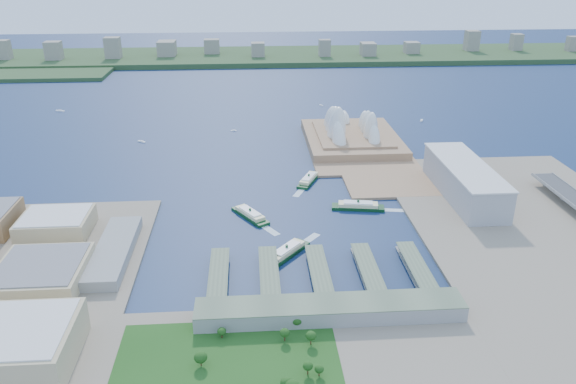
{
  "coord_description": "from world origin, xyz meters",
  "views": [
    {
      "loc": [
        -41.0,
        -479.83,
        254.44
      ],
      "look_at": [
        -1.86,
        68.26,
        18.0
      ],
      "focal_mm": 35.0,
      "sensor_mm": 36.0,
      "label": 1
    }
  ],
  "objects": [
    {
      "name": "terminal_building",
      "position": [
        15.0,
        -135.0,
        9.0
      ],
      "size": [
        200.0,
        28.0,
        12.0
      ],
      "primitive_type": "cube",
      "color": "gray",
      "rests_on": "south_land"
    },
    {
      "name": "ferry_a",
      "position": [
        -42.83,
        46.53,
        5.07
      ],
      "size": [
        40.03,
        52.72,
        10.14
      ],
      "primitive_type": null,
      "rotation": [
        0.0,
        0.0,
        0.56
      ],
      "color": "#0D3616",
      "rests_on": "ground"
    },
    {
      "name": "ferry_c",
      "position": [
        -10.39,
        -34.84,
        5.24
      ],
      "size": [
        46.28,
        51.72,
        10.49
      ],
      "primitive_type": null,
      "rotation": [
        0.0,
        0.0,
        2.45
      ],
      "color": "#0D3616",
      "rests_on": "ground"
    },
    {
      "name": "ferry_d",
      "position": [
        72.72,
        59.02,
        5.27
      ],
      "size": [
        57.29,
        22.9,
        10.54
      ],
      "primitive_type": null,
      "rotation": [
        0.0,
        0.0,
        1.41
      ],
      "color": "#0D3616",
      "rests_on": "ground"
    },
    {
      "name": "ferry_b",
      "position": [
        28.21,
        139.4,
        4.9
      ],
      "size": [
        33.46,
        52.61,
        9.8
      ],
      "primitive_type": null,
      "rotation": [
        0.0,
        0.0,
        -0.43
      ],
      "color": "#0D3616",
      "rests_on": "ground"
    },
    {
      "name": "far_shore",
      "position": [
        0.0,
        980.0,
        6.0
      ],
      "size": [
        2200.0,
        260.0,
        12.0
      ],
      "primitive_type": "cube",
      "color": "#2D4926",
      "rests_on": "ground"
    },
    {
      "name": "peninsula",
      "position": [
        107.5,
        260.0,
        1.5
      ],
      "size": [
        135.0,
        220.0,
        3.0
      ],
      "primitive_type": "cube",
      "color": "#997554",
      "rests_on": "ground"
    },
    {
      "name": "boat_e",
      "position": [
        88.05,
        493.74,
        1.21
      ],
      "size": [
        6.99,
        10.31,
        2.43
      ],
      "primitive_type": null,
      "rotation": [
        0.0,
        0.0,
        0.43
      ],
      "color": "white",
      "rests_on": "ground"
    },
    {
      "name": "ground",
      "position": [
        0.0,
        0.0,
        0.0
      ],
      "size": [
        3000.0,
        3000.0,
        0.0
      ],
      "primitive_type": "plane",
      "color": "#0F1E46",
      "rests_on": "ground"
    },
    {
      "name": "boat_d",
      "position": [
        -365.81,
        488.45,
        1.43
      ],
      "size": [
        17.11,
        10.03,
        2.87
      ],
      "primitive_type": null,
      "rotation": [
        0.0,
        0.0,
        1.17
      ],
      "color": "white",
      "rests_on": "ground"
    },
    {
      "name": "boat_b",
      "position": [
        -65.35,
        351.58,
        1.16
      ],
      "size": [
        8.58,
        3.06,
        2.31
      ],
      "primitive_type": null,
      "rotation": [
        0.0,
        0.0,
        1.56
      ],
      "color": "white",
      "rests_on": "ground"
    },
    {
      "name": "boat_c",
      "position": [
        238.67,
        385.65,
        1.37
      ],
      "size": [
        7.64,
        12.69,
        2.75
      ],
      "primitive_type": null,
      "rotation": [
        0.0,
        0.0,
        2.78
      ],
      "color": "white",
      "rests_on": "ground"
    },
    {
      "name": "ferry_wharves",
      "position": [
        14.0,
        -75.0,
        4.65
      ],
      "size": [
        184.0,
        90.0,
        9.3
      ],
      "primitive_type": null,
      "color": "#56664D",
      "rests_on": "ground"
    },
    {
      "name": "far_skyline",
      "position": [
        0.0,
        960.0,
        39.5
      ],
      "size": [
        1900.0,
        140.0,
        55.0
      ],
      "primitive_type": null,
      "color": "gray",
      "rests_on": "far_shore"
    },
    {
      "name": "east_land",
      "position": [
        240.0,
        -50.0,
        1.5
      ],
      "size": [
        240.0,
        500.0,
        3.0
      ],
      "primitive_type": "cube",
      "color": "gray",
      "rests_on": "ground"
    },
    {
      "name": "boat_a",
      "position": [
        -197.11,
        306.86,
        1.3
      ],
      "size": [
        12.72,
        10.92,
        2.6
      ],
      "primitive_type": null,
      "rotation": [
        0.0,
        0.0,
        0.91
      ],
      "color": "white",
      "rests_on": "ground"
    },
    {
      "name": "park",
      "position": [
        -60.0,
        -190.0,
        11.0
      ],
      "size": [
        150.0,
        110.0,
        16.0
      ],
      "primitive_type": null,
      "color": "#194714",
      "rests_on": "south_land"
    },
    {
      "name": "toaster_building",
      "position": [
        195.0,
        80.0,
        20.5
      ],
      "size": [
        45.0,
        155.0,
        35.0
      ],
      "primitive_type": "cube",
      "color": "#97979D",
      "rests_on": "east_land"
    },
    {
      "name": "opera_house",
      "position": [
        105.0,
        280.0,
        32.0
      ],
      "size": [
        134.0,
        180.0,
        58.0
      ],
      "primitive_type": null,
      "color": "white",
      "rests_on": "peninsula"
    }
  ]
}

